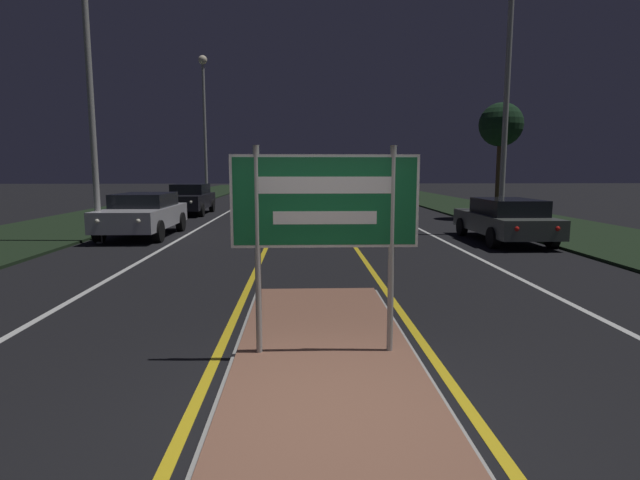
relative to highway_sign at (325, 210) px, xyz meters
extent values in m
plane|color=black|center=(0.00, -1.52, -1.76)|extent=(160.00, 160.00, 0.00)
cube|color=#999993|center=(0.00, 0.00, -1.74)|extent=(2.19, 6.38, 0.05)
cube|color=brown|center=(0.00, 0.00, -1.71)|extent=(2.07, 6.26, 0.10)
cube|color=black|center=(-9.50, 18.48, -1.72)|extent=(5.00, 100.00, 0.08)
cube|color=black|center=(9.50, 18.48, -1.72)|extent=(5.00, 100.00, 0.08)
cube|color=gold|center=(-1.28, 23.48, -1.76)|extent=(0.12, 70.00, 0.01)
cube|color=gold|center=(1.28, 23.48, -1.76)|extent=(0.12, 70.00, 0.01)
cube|color=silver|center=(-4.20, 23.48, -1.76)|extent=(0.12, 70.00, 0.01)
cube|color=silver|center=(4.20, 23.48, -1.76)|extent=(0.12, 70.00, 0.01)
cube|color=silver|center=(-7.20, 23.48, -1.76)|extent=(0.10, 70.00, 0.01)
cube|color=silver|center=(7.20, 23.48, -1.76)|extent=(0.10, 70.00, 0.01)
cylinder|color=#9E9E99|center=(-0.76, 0.00, -0.47)|extent=(0.07, 0.07, 2.38)
cylinder|color=#9E9E99|center=(0.76, 0.00, -0.47)|extent=(0.07, 0.07, 2.38)
cube|color=#146033|center=(0.00, 0.00, 0.09)|extent=(2.12, 0.04, 1.04)
cube|color=white|center=(0.00, -0.02, 0.09)|extent=(2.12, 0.00, 1.04)
cube|color=#146033|center=(0.00, -0.02, 0.09)|extent=(2.06, 0.01, 0.98)
cube|color=white|center=(0.00, -0.02, 0.28)|extent=(1.49, 0.01, 0.19)
cube|color=white|center=(0.00, -0.02, -0.09)|extent=(1.17, 0.01, 0.15)
cylinder|color=#9E9E99|center=(-6.43, 9.68, 3.01)|extent=(0.18, 0.18, 9.55)
cylinder|color=#9E9E99|center=(-6.34, 26.79, 2.65)|extent=(0.18, 0.18, 8.82)
sphere|color=#F9EAC6|center=(-6.34, 26.79, 7.23)|extent=(0.56, 0.56, 0.56)
cylinder|color=#9E9E99|center=(6.56, 11.18, 3.08)|extent=(0.18, 0.18, 9.68)
cube|color=#4C514C|center=(6.03, 9.60, -1.18)|extent=(1.79, 4.46, 0.56)
cube|color=black|center=(6.03, 9.33, -0.66)|extent=(1.58, 2.32, 0.47)
sphere|color=red|center=(5.47, 7.39, -1.11)|extent=(0.14, 0.14, 0.14)
sphere|color=red|center=(6.58, 7.39, -1.11)|extent=(0.14, 0.14, 0.14)
cylinder|color=black|center=(5.17, 10.98, -1.46)|extent=(0.22, 0.61, 0.61)
cylinder|color=black|center=(6.88, 10.98, -1.46)|extent=(0.22, 0.61, 0.61)
cylinder|color=black|center=(5.17, 8.22, -1.46)|extent=(0.22, 0.61, 0.61)
cylinder|color=black|center=(6.88, 8.22, -1.46)|extent=(0.22, 0.61, 0.61)
cube|color=silver|center=(2.35, 20.07, -1.11)|extent=(1.86, 4.74, 0.59)
cube|color=black|center=(2.35, 19.79, -0.60)|extent=(1.64, 2.46, 0.43)
sphere|color=red|center=(1.77, 17.72, -1.03)|extent=(0.14, 0.14, 0.14)
sphere|color=red|center=(2.92, 17.72, -1.03)|extent=(0.14, 0.14, 0.14)
cylinder|color=black|center=(1.46, 21.54, -1.41)|extent=(0.22, 0.71, 0.71)
cylinder|color=black|center=(3.24, 21.54, -1.41)|extent=(0.22, 0.71, 0.71)
cylinder|color=black|center=(1.46, 18.60, -1.41)|extent=(0.22, 0.71, 0.71)
cylinder|color=black|center=(3.24, 18.60, -1.41)|extent=(0.22, 0.71, 0.71)
cube|color=black|center=(5.58, 31.74, -1.13)|extent=(1.80, 4.76, 0.61)
cube|color=black|center=(5.58, 31.45, -0.56)|extent=(1.59, 2.47, 0.52)
sphere|color=red|center=(5.02, 29.38, -1.05)|extent=(0.14, 0.14, 0.14)
sphere|color=red|center=(6.14, 29.38, -1.05)|extent=(0.14, 0.14, 0.14)
cylinder|color=black|center=(4.72, 33.21, -1.44)|extent=(0.22, 0.65, 0.65)
cylinder|color=black|center=(6.44, 33.21, -1.44)|extent=(0.22, 0.65, 0.65)
cylinder|color=black|center=(4.72, 30.27, -1.44)|extent=(0.22, 0.65, 0.65)
cylinder|color=black|center=(6.44, 30.27, -1.44)|extent=(0.22, 0.65, 0.65)
cube|color=#B7B7BC|center=(-5.57, 11.21, -1.10)|extent=(1.88, 4.62, 0.64)
cube|color=black|center=(-5.57, 11.49, -0.55)|extent=(1.66, 2.40, 0.45)
sphere|color=white|center=(-6.15, 8.92, -1.02)|extent=(0.14, 0.14, 0.14)
sphere|color=white|center=(-4.98, 8.92, -1.02)|extent=(0.14, 0.14, 0.14)
cylinder|color=black|center=(-6.47, 9.78, -1.42)|extent=(0.22, 0.69, 0.69)
cylinder|color=black|center=(-4.66, 9.78, -1.42)|extent=(0.22, 0.69, 0.69)
cylinder|color=black|center=(-6.47, 12.65, -1.42)|extent=(0.22, 0.69, 0.69)
cylinder|color=black|center=(-4.66, 12.65, -1.42)|extent=(0.22, 0.69, 0.69)
cube|color=black|center=(-5.88, 19.75, -1.09)|extent=(1.77, 4.57, 0.69)
cube|color=black|center=(-5.88, 20.02, -0.50)|extent=(1.56, 2.37, 0.51)
sphere|color=white|center=(-6.43, 17.49, -1.01)|extent=(0.14, 0.14, 0.14)
sphere|color=white|center=(-5.34, 17.49, -1.01)|extent=(0.14, 0.14, 0.14)
cylinder|color=black|center=(-6.73, 18.33, -1.44)|extent=(0.22, 0.65, 0.65)
cylinder|color=black|center=(-5.04, 18.33, -1.44)|extent=(0.22, 0.65, 0.65)
cylinder|color=black|center=(-6.73, 21.17, -1.44)|extent=(0.22, 0.65, 0.65)
cylinder|color=black|center=(-5.04, 21.17, -1.44)|extent=(0.22, 0.65, 0.65)
cube|color=#4C514C|center=(-2.41, 29.41, -1.12)|extent=(1.70, 4.42, 0.58)
cube|color=black|center=(-2.41, 29.67, -0.62)|extent=(1.50, 2.30, 0.41)
sphere|color=white|center=(-2.93, 27.22, -1.04)|extent=(0.14, 0.14, 0.14)
sphere|color=white|center=(-1.88, 27.22, -1.04)|extent=(0.14, 0.14, 0.14)
cylinder|color=black|center=(-3.22, 28.04, -1.41)|extent=(0.22, 0.71, 0.71)
cylinder|color=black|center=(-1.60, 28.04, -1.41)|extent=(0.22, 0.71, 0.71)
cylinder|color=black|center=(-3.22, 30.78, -1.41)|extent=(0.22, 0.71, 0.71)
cylinder|color=black|center=(-1.60, 30.78, -1.41)|extent=(0.22, 0.71, 0.71)
cylinder|color=#4C3823|center=(8.58, 16.60, 0.17)|extent=(0.24, 0.24, 3.70)
sphere|color=black|center=(8.58, 16.60, 2.45)|extent=(1.92, 1.92, 1.92)
camera|label=1|loc=(-0.27, -5.60, 0.44)|focal=28.00mm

